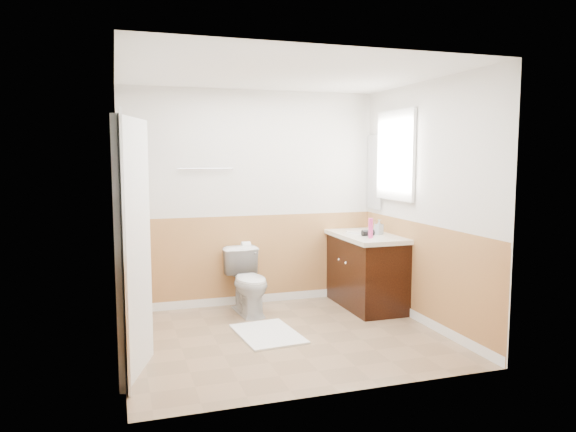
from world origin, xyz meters
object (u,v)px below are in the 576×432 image
object	(u,v)px
bath_mat	(268,334)
soap_dispenser	(379,227)
lotion_bottle	(371,228)
toilet	(248,282)
vanity_cabinet	(366,272)

from	to	relation	value
bath_mat	soap_dispenser	world-z (taller)	soap_dispenser
bath_mat	lotion_bottle	distance (m)	1.62
toilet	bath_mat	distance (m)	0.86
lotion_bottle	soap_dispenser	xyz separation A→B (m)	(0.22, 0.23, -0.02)
toilet	soap_dispenser	xyz separation A→B (m)	(1.48, -0.22, 0.58)
toilet	bath_mat	bearing A→B (deg)	-95.11
lotion_bottle	soap_dispenser	distance (m)	0.32
toilet	bath_mat	xyz separation A→B (m)	(0.00, -0.78, -0.35)
bath_mat	soap_dispenser	size ratio (longest dim) A/B	4.65
bath_mat	lotion_bottle	xyz separation A→B (m)	(1.26, 0.34, 0.95)
lotion_bottle	soap_dispenser	world-z (taller)	lotion_bottle
vanity_cabinet	soap_dispenser	world-z (taller)	soap_dispenser
toilet	lotion_bottle	distance (m)	1.47
toilet	bath_mat	size ratio (longest dim) A/B	0.89
vanity_cabinet	toilet	bearing A→B (deg)	173.80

